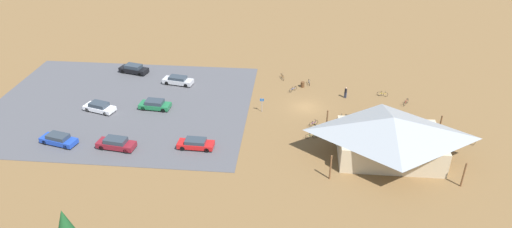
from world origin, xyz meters
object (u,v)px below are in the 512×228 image
object	(u,v)px
bicycle_orange_mid_cluster	(282,77)
visitor_near_lot	(346,92)
trash_bin	(303,84)
bicycle_green_yard_front	(311,136)
bicycle_white_trailside	(309,82)
car_maroon_mid_lot	(116,143)
bicycle_red_by_bin	(406,102)
car_silver_end_stall	(178,80)
bicycle_yellow_front_row	(382,94)
bicycle_silver_lone_east	(431,129)
lot_sign	(262,103)
car_black_back_corner	(134,69)
car_green_front_row	(155,104)
car_red_second_row	(196,144)
car_white_far_end	(99,107)
bike_pavilion	(391,135)
bicycle_purple_edge_north	(313,123)
bicycle_teal_back_row	(344,117)
car_blue_aisle_side	(59,139)
bicycle_blue_lone_west	(293,89)
bicycle_black_yard_center	(469,143)

from	to	relation	value
bicycle_orange_mid_cluster	visitor_near_lot	xyz separation A→B (m)	(-9.71, 5.74, 0.54)
trash_bin	bicycle_green_yard_front	bearing A→B (deg)	94.67
bicycle_white_trailside	car_maroon_mid_lot	xyz separation A→B (m)	(24.03, 20.71, 0.41)
bicycle_red_by_bin	car_silver_end_stall	size ratio (longest dim) A/B	0.31
bicycle_green_yard_front	bicycle_yellow_front_row	xyz separation A→B (m)	(-10.86, -12.96, 0.02)
bicycle_silver_lone_east	bicycle_white_trailside	bearing A→B (deg)	-38.71
bicycle_green_yard_front	car_maroon_mid_lot	xyz separation A→B (m)	(24.23, 4.66, 0.41)
lot_sign	visitor_near_lot	bearing A→B (deg)	-155.80
trash_bin	bicycle_silver_lone_east	size ratio (longest dim) A/B	0.58
bicycle_green_yard_front	bicycle_red_by_bin	distance (m)	17.46
car_black_back_corner	car_green_front_row	bearing A→B (deg)	120.68
car_black_back_corner	car_red_second_row	size ratio (longest dim) A/B	1.12
car_white_far_end	car_maroon_mid_lot	bearing A→B (deg)	122.51
bicycle_yellow_front_row	car_maroon_mid_lot	xyz separation A→B (m)	(35.09, 17.62, 0.40)
bicycle_green_yard_front	car_red_second_row	world-z (taller)	car_red_second_row
bike_pavilion	bicycle_purple_edge_north	xyz separation A→B (m)	(8.91, -6.39, -2.70)
bicycle_green_yard_front	bicycle_yellow_front_row	distance (m)	16.91
bicycle_green_yard_front	bicycle_teal_back_row	distance (m)	7.04
bike_pavilion	car_blue_aisle_side	distance (m)	41.15
bike_pavilion	bicycle_red_by_bin	size ratio (longest dim) A/B	9.59
bicycle_yellow_front_row	visitor_near_lot	world-z (taller)	visitor_near_lot
bicycle_green_yard_front	bicycle_purple_edge_north	world-z (taller)	bicycle_purple_edge_north
bicycle_red_by_bin	bicycle_orange_mid_cluster	bearing A→B (deg)	-21.06
bicycle_green_yard_front	car_white_far_end	size ratio (longest dim) A/B	0.33
lot_sign	car_silver_end_stall	distance (m)	15.95
bicycle_green_yard_front	car_black_back_corner	bearing A→B (deg)	-31.02
bicycle_purple_edge_north	car_silver_end_stall	xyz separation A→B (m)	(21.26, -10.85, 0.36)
bicycle_blue_lone_west	car_silver_end_stall	size ratio (longest dim) A/B	0.26
bike_pavilion	bicycle_purple_edge_north	size ratio (longest dim) A/B	11.84
bicycle_black_yard_center	bicycle_silver_lone_east	xyz separation A→B (m)	(3.96, -2.98, -0.00)
bicycle_orange_mid_cluster	car_black_back_corner	distance (m)	24.83
bicycle_green_yard_front	car_maroon_mid_lot	distance (m)	24.68
bicycle_purple_edge_north	car_black_back_corner	world-z (taller)	car_black_back_corner
car_maroon_mid_lot	car_blue_aisle_side	distance (m)	7.61
bicycle_blue_lone_west	car_green_front_row	world-z (taller)	car_green_front_row
bicycle_yellow_front_row	car_black_back_corner	size ratio (longest dim) A/B	0.32
lot_sign	bicycle_black_yard_center	size ratio (longest dim) A/B	1.33
bike_pavilion	car_blue_aisle_side	xyz separation A→B (m)	(41.07, 1.19, -2.34)
bicycle_silver_lone_east	car_white_far_end	size ratio (longest dim) A/B	0.32
bicycle_purple_edge_north	car_green_front_row	size ratio (longest dim) A/B	0.28
car_silver_end_stall	car_red_second_row	size ratio (longest dim) A/B	1.10
trash_bin	car_green_front_row	world-z (taller)	car_green_front_row
car_maroon_mid_lot	car_green_front_row	bearing A→B (deg)	-100.29
bicycle_yellow_front_row	car_white_far_end	xyz separation A→B (m)	(40.84, 8.60, 0.35)
bicycle_green_yard_front	car_black_back_corner	size ratio (longest dim) A/B	0.32
bicycle_teal_back_row	car_blue_aisle_side	world-z (taller)	car_blue_aisle_side
bicycle_yellow_front_row	bicycle_blue_lone_west	xyz separation A→B (m)	(13.53, -0.37, -0.01)
bicycle_red_by_bin	car_blue_aisle_side	world-z (taller)	car_blue_aisle_side
bicycle_yellow_front_row	visitor_near_lot	xyz separation A→B (m)	(5.65, 1.05, 0.55)
bicycle_green_yard_front	visitor_near_lot	bearing A→B (deg)	-113.62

